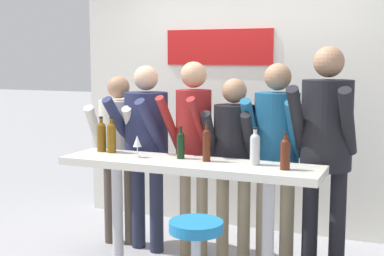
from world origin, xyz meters
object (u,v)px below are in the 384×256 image
(person_center_right, at_px, (276,143))
(wine_bottle_0, at_px, (181,144))
(person_far_left, at_px, (119,142))
(person_left, at_px, (146,138))
(wine_bottle_5, at_px, (285,153))
(wine_bottle_3, at_px, (255,147))
(wine_glass_0, at_px, (137,142))
(wine_bottle_2, at_px, (101,135))
(person_right, at_px, (326,137))
(wine_bottle_4, at_px, (112,136))
(person_center, at_px, (233,150))
(person_center_left, at_px, (193,136))
(tasting_table, at_px, (188,184))
(wine_bottle_1, at_px, (207,143))

(person_center_right, bearing_deg, wine_bottle_0, -143.69)
(person_far_left, height_order, person_left, person_left)
(person_left, distance_m, wine_bottle_5, 1.47)
(wine_bottle_3, distance_m, wine_glass_0, 0.96)
(person_far_left, relative_size, wine_bottle_2, 5.32)
(wine_bottle_0, bearing_deg, person_right, 20.16)
(person_left, bearing_deg, wine_bottle_2, -111.04)
(person_right, distance_m, wine_bottle_0, 1.14)
(wine_bottle_4, bearing_deg, person_center, 22.29)
(wine_bottle_2, bearing_deg, person_center_right, 17.19)
(wine_bottle_4, xyz_separation_m, wine_glass_0, (0.30, -0.11, -0.02))
(person_center_left, xyz_separation_m, wine_bottle_4, (-0.58, -0.38, 0.02))
(tasting_table, bearing_deg, person_left, 142.08)
(person_center_left, distance_m, person_center_right, 0.72)
(wine_glass_0, bearing_deg, person_far_left, 131.84)
(wine_bottle_5, bearing_deg, person_center_right, 109.68)
(wine_bottle_4, bearing_deg, wine_glass_0, -19.72)
(person_center, bearing_deg, wine_bottle_3, -58.68)
(wine_bottle_0, height_order, wine_bottle_3, wine_bottle_3)
(person_center_left, xyz_separation_m, wine_bottle_3, (0.67, -0.42, 0.01))
(person_right, distance_m, wine_bottle_5, 0.54)
(person_left, relative_size, wine_bottle_4, 5.51)
(person_center_right, bearing_deg, person_center, -169.16)
(tasting_table, relative_size, person_center, 1.30)
(person_center_right, xyz_separation_m, wine_bottle_0, (-0.65, -0.48, 0.02))
(person_center_left, xyz_separation_m, wine_bottle_5, (0.92, -0.51, -0.00))
(person_center, distance_m, person_right, 0.78)
(wine_bottle_2, bearing_deg, wine_bottle_4, -9.64)
(person_right, height_order, wine_glass_0, person_right)
(wine_bottle_2, relative_size, wine_bottle_3, 1.06)
(person_right, distance_m, wine_bottle_4, 1.75)
(wine_bottle_4, bearing_deg, wine_bottle_3, -1.78)
(wine_glass_0, bearing_deg, person_center, 37.63)
(person_center, relative_size, wine_bottle_3, 5.62)
(person_right, height_order, wine_bottle_3, person_right)
(person_center, bearing_deg, wine_bottle_5, -47.23)
(person_left, xyz_separation_m, person_center_left, (0.46, 0.00, 0.05))
(person_center, relative_size, wine_bottle_2, 5.31)
(tasting_table, relative_size, wine_bottle_1, 6.61)
(wine_glass_0, bearing_deg, tasting_table, 0.91)
(person_center_left, bearing_deg, person_center, 7.05)
(person_center_right, distance_m, wine_glass_0, 1.14)
(person_far_left, relative_size, person_center, 1.00)
(person_right, xyz_separation_m, wine_bottle_0, (-1.07, -0.39, -0.06))
(person_left, bearing_deg, wine_bottle_4, -96.07)
(person_far_left, xyz_separation_m, wine_bottle_3, (1.44, -0.48, 0.11))
(person_center_right, xyz_separation_m, wine_bottle_4, (-1.30, -0.45, 0.04))
(person_left, distance_m, wine_bottle_3, 1.21)
(person_center, xyz_separation_m, person_right, (0.76, -0.02, 0.16))
(person_far_left, distance_m, wine_bottle_4, 0.49)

